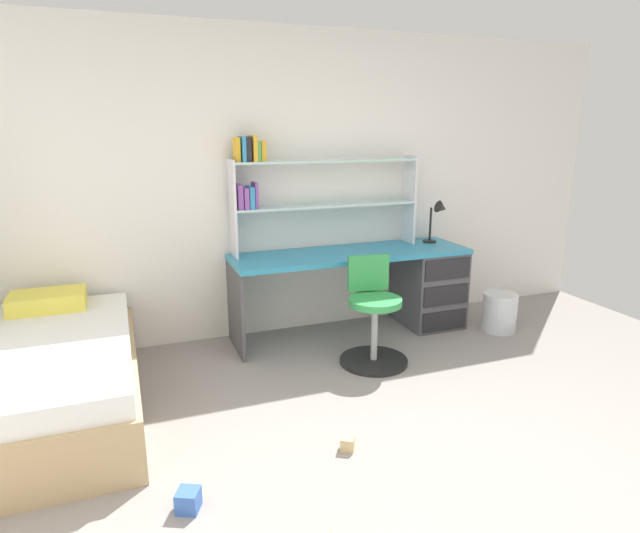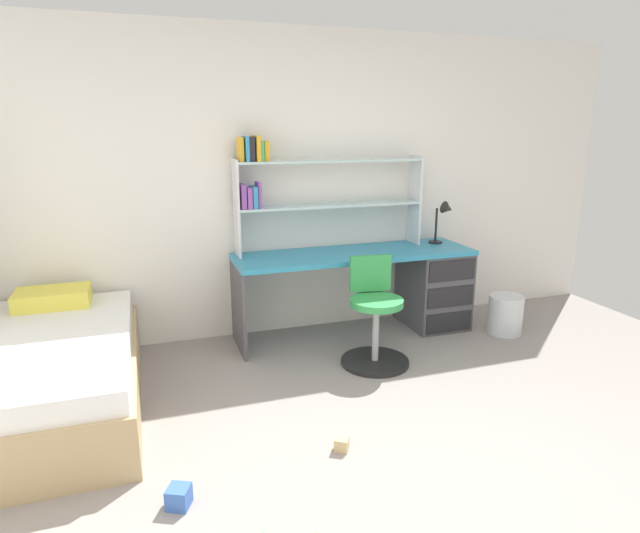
{
  "view_description": "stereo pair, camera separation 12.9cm",
  "coord_description": "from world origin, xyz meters",
  "px_view_note": "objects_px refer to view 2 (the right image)",
  "views": [
    {
      "loc": [
        -1.42,
        -1.84,
        1.75
      ],
      "look_at": [
        -0.17,
        1.48,
        0.82
      ],
      "focal_mm": 29.96,
      "sensor_mm": 36.0,
      "label": 1
    },
    {
      "loc": [
        -1.3,
        -1.88,
        1.75
      ],
      "look_at": [
        -0.17,
        1.48,
        0.82
      ],
      "focal_mm": 29.96,
      "sensor_mm": 36.0,
      "label": 2
    }
  ],
  "objects_px": {
    "toy_block_natural_3": "(342,444)",
    "toy_block_blue_2": "(179,497)",
    "desk": "(412,282)",
    "waste_bin": "(505,314)",
    "bookshelf_hutch": "(305,184)",
    "bed_platform": "(45,375)",
    "swivel_chair": "(375,322)",
    "desk_lamp": "(445,215)"
  },
  "relations": [
    {
      "from": "bookshelf_hutch",
      "to": "bed_platform",
      "type": "height_order",
      "value": "bookshelf_hutch"
    },
    {
      "from": "desk_lamp",
      "to": "toy_block_blue_2",
      "type": "xyz_separation_m",
      "value": [
        -2.5,
        -1.83,
        -0.94
      ]
    },
    {
      "from": "bed_platform",
      "to": "toy_block_natural_3",
      "type": "relative_size",
      "value": 24.53
    },
    {
      "from": "desk",
      "to": "toy_block_natural_3",
      "type": "height_order",
      "value": "desk"
    },
    {
      "from": "swivel_chair",
      "to": "waste_bin",
      "type": "height_order",
      "value": "swivel_chair"
    },
    {
      "from": "desk",
      "to": "waste_bin",
      "type": "xyz_separation_m",
      "value": [
        0.72,
        -0.39,
        -0.25
      ]
    },
    {
      "from": "bed_platform",
      "to": "toy_block_natural_3",
      "type": "height_order",
      "value": "bed_platform"
    },
    {
      "from": "desk",
      "to": "swivel_chair",
      "type": "relative_size",
      "value": 2.51
    },
    {
      "from": "bookshelf_hutch",
      "to": "bed_platform",
      "type": "relative_size",
      "value": 0.89
    },
    {
      "from": "bed_platform",
      "to": "waste_bin",
      "type": "bearing_deg",
      "value": 3.2
    },
    {
      "from": "toy_block_natural_3",
      "to": "toy_block_blue_2",
      "type": "bearing_deg",
      "value": -168.61
    },
    {
      "from": "desk",
      "to": "bed_platform",
      "type": "relative_size",
      "value": 1.12
    },
    {
      "from": "bookshelf_hutch",
      "to": "toy_block_blue_2",
      "type": "relative_size",
      "value": 15.7
    },
    {
      "from": "bookshelf_hutch",
      "to": "desk_lamp",
      "type": "distance_m",
      "value": 1.31
    },
    {
      "from": "desk",
      "to": "waste_bin",
      "type": "distance_m",
      "value": 0.85
    },
    {
      "from": "desk",
      "to": "desk_lamp",
      "type": "bearing_deg",
      "value": 11.18
    },
    {
      "from": "waste_bin",
      "to": "desk_lamp",
      "type": "bearing_deg",
      "value": 129.3
    },
    {
      "from": "desk",
      "to": "bed_platform",
      "type": "distance_m",
      "value": 2.94
    },
    {
      "from": "swivel_chair",
      "to": "desk_lamp",
      "type": "bearing_deg",
      "value": 34.12
    },
    {
      "from": "toy_block_blue_2",
      "to": "toy_block_natural_3",
      "type": "distance_m",
      "value": 0.92
    },
    {
      "from": "toy_block_blue_2",
      "to": "bookshelf_hutch",
      "type": "bearing_deg",
      "value": 57.65
    },
    {
      "from": "toy_block_blue_2",
      "to": "toy_block_natural_3",
      "type": "xyz_separation_m",
      "value": [
        0.9,
        0.18,
        -0.01
      ]
    },
    {
      "from": "desk_lamp",
      "to": "toy_block_natural_3",
      "type": "height_order",
      "value": "desk_lamp"
    },
    {
      "from": "bookshelf_hutch",
      "to": "toy_block_blue_2",
      "type": "height_order",
      "value": "bookshelf_hutch"
    },
    {
      "from": "bookshelf_hutch",
      "to": "swivel_chair",
      "type": "bearing_deg",
      "value": -67.72
    },
    {
      "from": "bed_platform",
      "to": "toy_block_natural_3",
      "type": "xyz_separation_m",
      "value": [
        1.61,
        -0.99,
        -0.21
      ]
    },
    {
      "from": "waste_bin",
      "to": "toy_block_blue_2",
      "type": "height_order",
      "value": "waste_bin"
    },
    {
      "from": "bookshelf_hutch",
      "to": "toy_block_blue_2",
      "type": "distance_m",
      "value": 2.62
    },
    {
      "from": "waste_bin",
      "to": "swivel_chair",
      "type": "bearing_deg",
      "value": -172.09
    },
    {
      "from": "swivel_chair",
      "to": "waste_bin",
      "type": "distance_m",
      "value": 1.35
    },
    {
      "from": "toy_block_natural_3",
      "to": "bookshelf_hutch",
      "type": "bearing_deg",
      "value": 79.25
    },
    {
      "from": "bed_platform",
      "to": "desk",
      "type": "bearing_deg",
      "value": 11.69
    },
    {
      "from": "bookshelf_hutch",
      "to": "desk",
      "type": "bearing_deg",
      "value": -11.03
    },
    {
      "from": "desk",
      "to": "bed_platform",
      "type": "bearing_deg",
      "value": -168.31
    },
    {
      "from": "desk",
      "to": "toy_block_natural_3",
      "type": "bearing_deg",
      "value": -128.51
    },
    {
      "from": "toy_block_natural_3",
      "to": "bed_platform",
      "type": "bearing_deg",
      "value": 148.48
    },
    {
      "from": "bookshelf_hutch",
      "to": "swivel_chair",
      "type": "distance_m",
      "value": 1.28
    },
    {
      "from": "waste_bin",
      "to": "desk",
      "type": "bearing_deg",
      "value": 151.19
    },
    {
      "from": "desk",
      "to": "desk_lamp",
      "type": "xyz_separation_m",
      "value": [
        0.34,
        0.07,
        0.57
      ]
    },
    {
      "from": "desk",
      "to": "bed_platform",
      "type": "xyz_separation_m",
      "value": [
        -2.87,
        -0.59,
        -0.17
      ]
    },
    {
      "from": "waste_bin",
      "to": "toy_block_blue_2",
      "type": "bearing_deg",
      "value": -154.5
    },
    {
      "from": "desk",
      "to": "swivel_chair",
      "type": "xyz_separation_m",
      "value": [
        -0.61,
        -0.58,
        -0.09
      ]
    }
  ]
}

